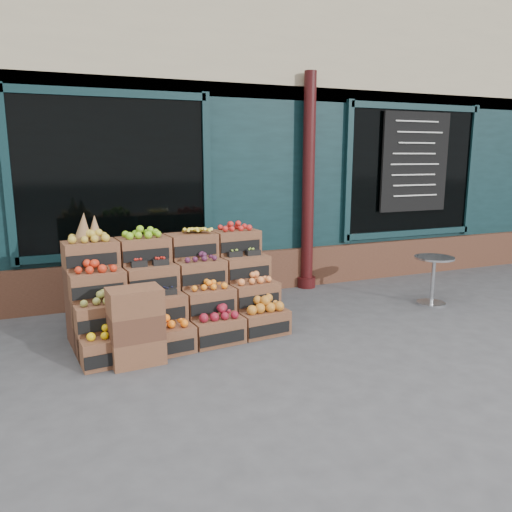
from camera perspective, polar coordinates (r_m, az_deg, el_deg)
name	(u,v)px	position (r m, az deg, el deg)	size (l,w,h in m)	color
ground	(297,342)	(5.56, 4.72, -9.80)	(60.00, 60.00, 0.00)	#414144
shop_facade	(179,135)	(10.01, -8.78, 13.50)	(12.00, 6.24, 4.80)	black
crate_display	(176,297)	(5.73, -9.17, -4.61)	(2.38, 1.34, 1.43)	brown
spare_crates	(136,326)	(5.04, -13.56, -7.78)	(0.53, 0.39, 0.76)	brown
bistro_table	(433,275)	(7.21, 19.58, -2.03)	(0.53, 0.53, 0.67)	#B8B9BF
shopkeeper	(129,224)	(7.51, -14.29, 3.60)	(0.75, 0.49, 2.07)	#1E6B27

